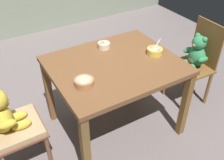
{
  "coord_description": "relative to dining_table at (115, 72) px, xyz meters",
  "views": [
    {
      "loc": [
        -0.97,
        -1.59,
        1.94
      ],
      "look_at": [
        0.0,
        0.05,
        0.54
      ],
      "focal_mm": 41.15,
      "sensor_mm": 36.0,
      "label": 1
    }
  ],
  "objects": [
    {
      "name": "dining_table",
      "position": [
        0.0,
        0.0,
        0.0
      ],
      "size": [
        1.09,
        0.91,
        0.75
      ],
      "color": "brown",
      "rests_on": "ground_plane"
    },
    {
      "name": "teddy_chair_near_left",
      "position": [
        -0.96,
        -0.0,
        -0.11
      ],
      "size": [
        0.42,
        0.41,
        0.85
      ],
      "rotation": [
        0.0,
        0.0,
        0.01
      ],
      "color": "brown",
      "rests_on": "ground_plane"
    },
    {
      "name": "ground_plane",
      "position": [
        0.0,
        0.0,
        -0.68
      ],
      "size": [
        5.2,
        5.2,
        0.04
      ],
      "color": "slate"
    },
    {
      "name": "porridge_bowl_yellow_near_right",
      "position": [
        0.39,
        -0.05,
        0.13
      ],
      "size": [
        0.14,
        0.14,
        0.13
      ],
      "color": "#E4C244",
      "rests_on": "dining_table"
    },
    {
      "name": "teddy_chair_near_right",
      "position": [
        0.96,
        -0.05,
        -0.12
      ],
      "size": [
        0.39,
        0.42,
        0.91
      ],
      "rotation": [
        0.0,
        0.0,
        3.1
      ],
      "color": "brown",
      "rests_on": "ground_plane"
    },
    {
      "name": "porridge_bowl_terracotta_near_left",
      "position": [
        -0.36,
        -0.15,
        0.12
      ],
      "size": [
        0.15,
        0.15,
        0.05
      ],
      "color": "#B2774A",
      "rests_on": "dining_table"
    },
    {
      "name": "porridge_bowl_cream_far_center",
      "position": [
        0.05,
        0.28,
        0.12
      ],
      "size": [
        0.12,
        0.11,
        0.11
      ],
      "color": "beige",
      "rests_on": "dining_table"
    }
  ]
}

